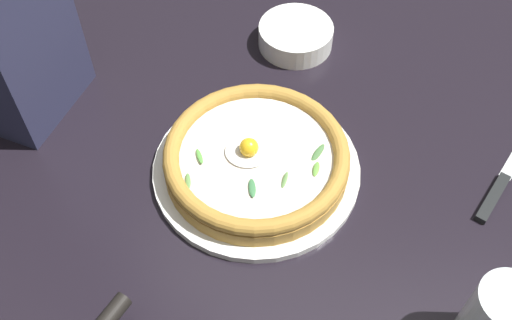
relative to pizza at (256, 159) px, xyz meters
The scene contains 5 objects.
ground_plane 0.05m from the pizza, behind, with size 2.40×2.40×0.03m, color black.
pizza_plate 0.03m from the pizza, behind, with size 0.31×0.31×0.01m, color white.
pizza is the anchor object (origin of this frame).
side_bowl 0.29m from the pizza, 91.40° to the right, with size 0.13×0.13×0.04m, color white.
table_knife 0.36m from the pizza, behind, with size 0.10×0.21×0.01m.
Camera 1 is at (-0.09, 0.52, 0.73)m, focal length 42.46 mm.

